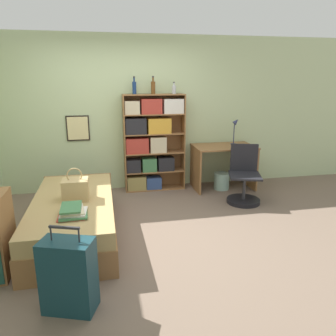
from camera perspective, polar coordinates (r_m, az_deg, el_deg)
The scene contains 14 objects.
ground_plane at distance 4.35m, azimuth -6.62°, elevation -10.69°, with size 14.00×14.00×0.00m, color #756051.
wall_back at distance 5.69m, azimuth -8.60°, elevation 9.18°, with size 10.00×0.09×2.60m.
bed at distance 4.27m, azimuth -16.02°, elevation -8.14°, with size 0.98×2.08×0.49m.
handbag at distance 4.09m, azimuth -15.81°, elevation -3.56°, with size 0.30×0.24×0.40m.
book_stack_on_bed at distance 3.66m, azimuth -16.31°, elevation -7.25°, with size 0.31×0.37×0.10m.
suitcase at distance 2.98m, azimuth -16.91°, elevation -17.53°, with size 0.49×0.37×0.77m.
bookcase at distance 5.61m, azimuth -3.11°, elevation 4.61°, with size 1.03×0.29×1.65m.
bottle_green at distance 5.53m, azimuth -5.89°, elevation 13.81°, with size 0.07×0.07×0.28m.
bottle_brown at distance 5.54m, azimuth -2.61°, elevation 13.89°, with size 0.07×0.07×0.29m.
bottle_clear at distance 5.56m, azimuth 1.04°, elevation 13.54°, with size 0.07×0.07×0.19m.
desk at distance 5.83m, azimuth 9.63°, elevation 1.45°, with size 1.05×0.66×0.76m.
desk_lamp at distance 5.87m, azimuth 11.68°, elevation 7.13°, with size 0.15×0.10×0.47m.
desk_chair at distance 5.29m, azimuth 13.05°, elevation -2.86°, with size 0.59×0.59×0.90m.
waste_bin at distance 5.85m, azimuth 9.31°, elevation -2.25°, with size 0.27×0.27×0.29m.
Camera 1 is at (-0.28, -3.89, 1.91)m, focal length 35.00 mm.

